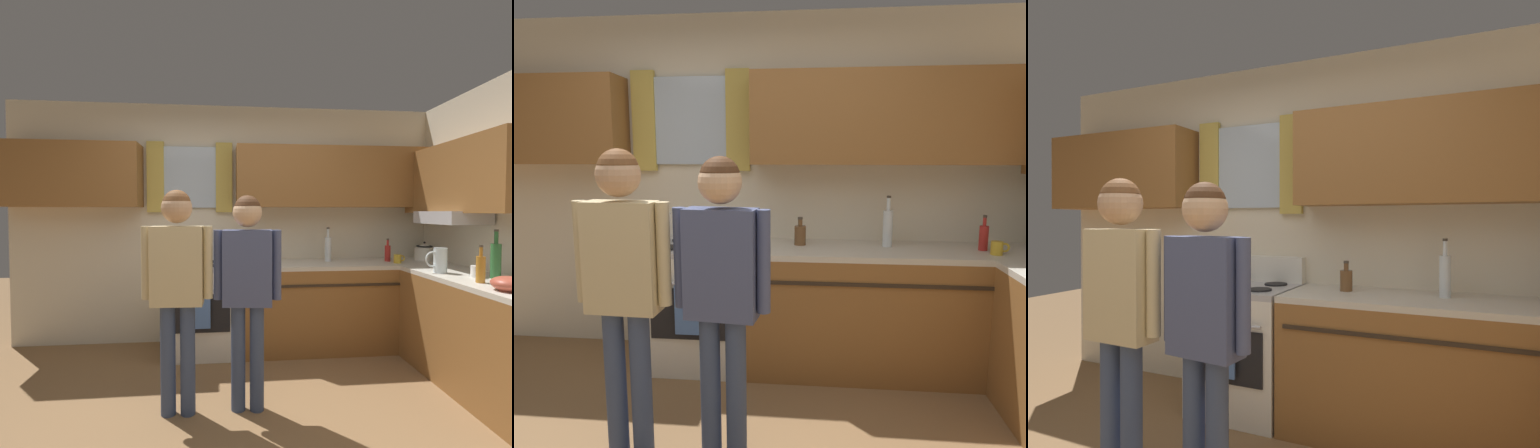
# 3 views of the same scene
# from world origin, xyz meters

# --- Properties ---
(back_wall_unit) EXTENTS (4.60, 0.42, 2.60)m
(back_wall_unit) POSITION_xyz_m (0.04, 1.82, 1.50)
(back_wall_unit) COLOR beige
(back_wall_unit) RESTS_ON ground
(kitchen_counter_run) EXTENTS (2.22, 2.05, 0.90)m
(kitchen_counter_run) POSITION_xyz_m (1.50, 1.14, 0.45)
(kitchen_counter_run) COLOR brown
(kitchen_counter_run) RESTS_ON ground
(stove_oven) EXTENTS (0.69, 0.67, 1.10)m
(stove_oven) POSITION_xyz_m (-0.28, 1.54, 0.47)
(stove_oven) COLOR silver
(stove_oven) RESTS_ON ground
(bottle_tall_clear) EXTENTS (0.07, 0.07, 0.37)m
(bottle_tall_clear) POSITION_xyz_m (1.07, 1.62, 1.04)
(bottle_tall_clear) COLOR silver
(bottle_tall_clear) RESTS_ON kitchen_counter_run
(bottle_squat_brown) EXTENTS (0.08, 0.08, 0.21)m
(bottle_squat_brown) POSITION_xyz_m (0.44, 1.61, 0.98)
(bottle_squat_brown) COLOR brown
(bottle_squat_brown) RESTS_ON kitchen_counter_run
(adult_left) EXTENTS (0.49, 0.21, 1.59)m
(adult_left) POSITION_xyz_m (-0.39, 0.42, 1.00)
(adult_left) COLOR #38476B
(adult_left) RESTS_ON ground
(adult_in_plaid) EXTENTS (0.48, 0.21, 1.55)m
(adult_in_plaid) POSITION_xyz_m (0.10, 0.43, 0.98)
(adult_in_plaid) COLOR #38476B
(adult_in_plaid) RESTS_ON ground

